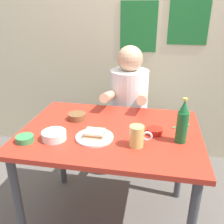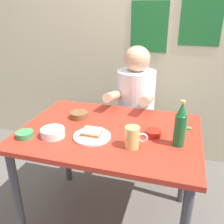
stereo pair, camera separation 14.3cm
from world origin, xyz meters
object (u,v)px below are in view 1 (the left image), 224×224
at_px(sandwich, 94,133).
at_px(beer_bottle, 182,123).
at_px(person_seated, 129,95).
at_px(beer_mug, 137,136).
at_px(stool, 128,137).
at_px(dip_bowl_green, 25,139).
at_px(dining_table, 111,143).
at_px(plate_orange, 95,137).

height_order(sandwich, beer_bottle, beer_bottle).
xyz_separation_m(person_seated, beer_mug, (0.14, -0.78, 0.03)).
relative_size(stool, dip_bowl_green, 4.50).
bearing_deg(dining_table, beer_bottle, -9.49).
xyz_separation_m(sandwich, beer_mug, (0.25, -0.04, 0.03)).
bearing_deg(stool, beer_bottle, -61.60).
bearing_deg(beer_bottle, dip_bowl_green, -169.41).
height_order(beer_bottle, dip_bowl_green, beer_bottle).
height_order(plate_orange, beer_bottle, beer_bottle).
height_order(dining_table, beer_bottle, beer_bottle).
bearing_deg(beer_mug, person_seated, 100.10).
distance_m(dining_table, sandwich, 0.19).
relative_size(person_seated, beer_mug, 5.71).
bearing_deg(plate_orange, dip_bowl_green, -164.05).
bearing_deg(dip_bowl_green, plate_orange, 15.95).
bearing_deg(dip_bowl_green, sandwich, 15.95).
distance_m(dining_table, beer_mug, 0.29).
bearing_deg(dip_bowl_green, beer_bottle, 10.59).
relative_size(stool, beer_mug, 3.57).
distance_m(dining_table, beer_bottle, 0.47).
distance_m(person_seated, beer_mug, 0.79).
relative_size(plate_orange, beer_bottle, 0.84).
xyz_separation_m(stool, dip_bowl_green, (-0.49, -0.86, 0.41)).
distance_m(stool, person_seated, 0.42).
bearing_deg(sandwich, dip_bowl_green, -164.05).
bearing_deg(person_seated, plate_orange, -98.38).
xyz_separation_m(beer_mug, dip_bowl_green, (-0.63, -0.07, -0.04)).
height_order(beer_mug, beer_bottle, beer_bottle).
height_order(plate_orange, dip_bowl_green, dip_bowl_green).
bearing_deg(stool, sandwich, -98.26).
bearing_deg(stool, beer_mug, -80.04).
distance_m(dining_table, plate_orange, 0.17).
xyz_separation_m(person_seated, plate_orange, (-0.11, -0.74, -0.02)).
xyz_separation_m(plate_orange, beer_mug, (0.25, -0.04, 0.05)).
distance_m(dining_table, dip_bowl_green, 0.52).
xyz_separation_m(beer_mug, beer_bottle, (0.24, 0.09, 0.06)).
bearing_deg(beer_mug, dip_bowl_green, -173.73).
relative_size(plate_orange, sandwich, 2.00).
bearing_deg(plate_orange, beer_mug, -8.98).
bearing_deg(dip_bowl_green, stool, 60.46).
bearing_deg(person_seated, beer_mug, -79.90).
xyz_separation_m(stool, beer_bottle, (0.38, -0.70, 0.51)).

